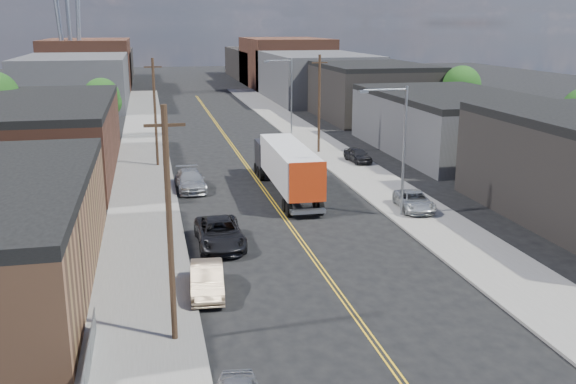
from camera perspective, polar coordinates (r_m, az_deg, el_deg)
name	(u,v)px	position (r m, az deg, el deg)	size (l,w,h in m)	color
ground	(226,137)	(76.65, -5.56, 4.93)	(260.00, 260.00, 0.00)	black
centerline	(244,162)	(62.05, -3.89, 2.63)	(0.32, 120.00, 0.01)	gold
sidewalk_left	(144,166)	(61.41, -12.70, 2.24)	(5.00, 140.00, 0.15)	slate
sidewalk_right	(339,158)	(64.07, 4.55, 3.07)	(5.00, 140.00, 0.15)	slate
warehouse_brown	(43,137)	(60.53, -20.95, 4.56)	(12.00, 26.00, 6.60)	#522D21
industrial_right_b	(452,122)	(69.07, 14.40, 6.02)	(14.00, 24.00, 6.10)	#363639
industrial_right_c	(369,90)	(92.77, 7.24, 8.95)	(14.00, 22.00, 7.60)	black
skyline_left_a	(76,81)	(110.97, -18.30, 9.38)	(16.00, 30.00, 8.00)	#363639
skyline_right_a	(315,76)	(114.09, 2.40, 10.22)	(16.00, 30.00, 8.00)	#363639
skyline_left_b	(88,65)	(135.74, -17.32, 10.73)	(16.00, 26.00, 10.00)	#522D21
skyline_right_b	(285,62)	(138.30, -0.26, 11.45)	(16.00, 26.00, 10.00)	#522D21
skyline_left_c	(96,66)	(155.73, -16.69, 10.66)	(16.00, 40.00, 7.00)	black
skyline_right_c	(268,64)	(157.97, -1.80, 11.31)	(16.00, 40.00, 7.00)	black
streetlight_near	(399,141)	(43.92, 9.83, 4.48)	(3.39, 0.25, 9.00)	gray
streetlight_far	(288,90)	(77.18, 0.02, 9.05)	(3.39, 0.25, 9.00)	gray
utility_pole_left_near	(170,225)	(26.25, -10.49, -2.94)	(1.60, 0.26, 10.00)	black
utility_pole_left_far	(155,112)	(60.55, -11.73, 6.99)	(1.60, 0.26, 10.00)	black
utility_pole_right	(319,103)	(65.75, 2.79, 7.87)	(1.60, 0.26, 10.00)	black
tree_left_far	(102,99)	(77.67, -16.19, 7.95)	(4.35, 4.20, 6.97)	black
tree_right_far	(462,87)	(84.84, 15.20, 8.96)	(4.85, 4.76, 7.91)	black
semi_truck	(285,164)	(50.54, -0.28, 2.49)	(2.78, 15.20, 3.97)	silver
car_left_b	(207,280)	(32.19, -7.20, -7.75)	(1.58, 4.54, 1.49)	#947D61
car_left_c	(220,233)	(38.75, -6.09, -3.66)	(2.71, 5.87, 1.63)	black
car_left_d	(190,180)	(52.11, -8.67, 1.04)	(2.22, 5.45, 1.58)	#9C9EA1
car_right_lot_a	(414,201)	(46.43, 11.15, -0.76)	(2.17, 4.71, 1.31)	#ABAFB1
car_right_lot_c	(358,155)	(61.70, 6.21, 3.30)	(1.62, 4.02, 1.37)	black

